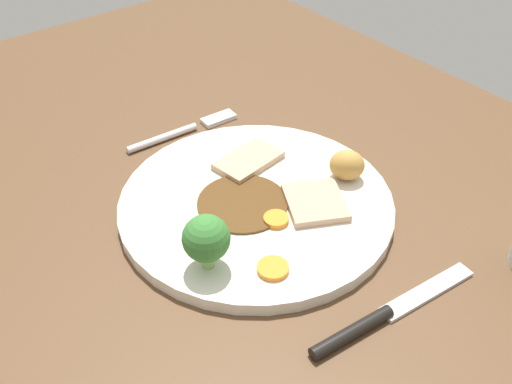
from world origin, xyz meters
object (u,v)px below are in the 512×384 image
at_px(roast_potato_left, 347,165).
at_px(carrot_coin_front, 273,268).
at_px(knife, 381,316).
at_px(meat_slice_main, 315,202).
at_px(meat_slice_under, 248,161).
at_px(dinner_plate, 256,204).
at_px(broccoli_floret, 206,239).
at_px(fork, 186,130).
at_px(carrot_coin_back, 274,221).

bearing_deg(roast_potato_left, carrot_coin_front, -68.77).
distance_m(carrot_coin_front, knife, 0.11).
distance_m(meat_slice_main, meat_slice_under, 0.10).
height_order(dinner_plate, broccoli_floret, broccoli_floret).
distance_m(meat_slice_main, broccoli_floret, 0.14).
xyz_separation_m(dinner_plate, broccoli_floret, (0.05, -0.09, 0.04)).
xyz_separation_m(broccoli_floret, fork, (-0.22, 0.12, -0.04)).
xyz_separation_m(dinner_plate, roast_potato_left, (0.03, 0.10, 0.02)).
distance_m(dinner_plate, meat_slice_main, 0.06).
relative_size(carrot_coin_front, fork, 0.20).
relative_size(carrot_coin_front, broccoli_floret, 0.53).
bearing_deg(dinner_plate, carrot_coin_back, -12.19).
distance_m(dinner_plate, fork, 0.17).
bearing_deg(fork, carrot_coin_front, -102.69).
height_order(roast_potato_left, carrot_coin_back, roast_potato_left).
height_order(meat_slice_under, fork, meat_slice_under).
bearing_deg(knife, roast_potato_left, 60.08).
height_order(carrot_coin_front, broccoli_floret, broccoli_floret).
relative_size(dinner_plate, meat_slice_under, 3.87).
bearing_deg(dinner_plate, carrot_coin_front, -29.38).
bearing_deg(knife, dinner_plate, 93.23).
xyz_separation_m(meat_slice_main, broccoli_floret, (0.00, -0.14, 0.03)).
xyz_separation_m(roast_potato_left, carrot_coin_back, (0.01, -0.11, -0.01)).
bearing_deg(carrot_coin_back, fork, 171.57).
distance_m(meat_slice_main, fork, 0.22).
distance_m(carrot_coin_front, carrot_coin_back, 0.07).
relative_size(meat_slice_under, knife, 0.41).
xyz_separation_m(meat_slice_under, carrot_coin_front, (0.15, -0.08, -0.00)).
relative_size(fork, knife, 0.82).
bearing_deg(meat_slice_under, carrot_coin_front, -29.76).
bearing_deg(roast_potato_left, meat_slice_main, -76.36).
bearing_deg(carrot_coin_front, dinner_plate, 150.62).
distance_m(roast_potato_left, fork, 0.22).
distance_m(carrot_coin_back, knife, 0.15).
relative_size(carrot_coin_front, carrot_coin_back, 1.16).
bearing_deg(carrot_coin_front, carrot_coin_back, 139.97).
relative_size(meat_slice_main, fork, 0.43).
height_order(dinner_plate, knife, dinner_plate).
height_order(dinner_plate, carrot_coin_front, carrot_coin_front).
distance_m(meat_slice_under, carrot_coin_front, 0.17).
xyz_separation_m(meat_slice_main, carrot_coin_back, (-0.01, -0.05, -0.00)).
bearing_deg(meat_slice_under, broccoli_floret, -50.67).
distance_m(dinner_plate, meat_slice_under, 0.07).
bearing_deg(carrot_coin_front, meat_slice_main, 115.63).
bearing_deg(carrot_coin_back, roast_potato_left, 94.57).
bearing_deg(knife, meat_slice_main, 75.82).
bearing_deg(meat_slice_main, knife, -19.18).
bearing_deg(fork, broccoli_floret, -114.99).
xyz_separation_m(fork, knife, (0.36, -0.03, 0.00)).
bearing_deg(meat_slice_under, carrot_coin_back, -23.33).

